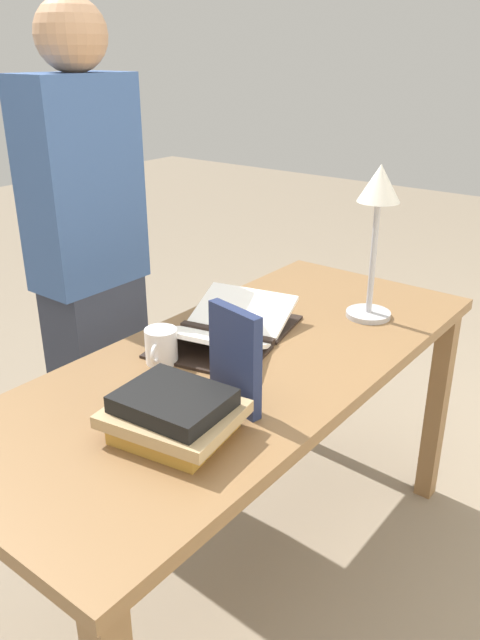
# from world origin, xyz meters

# --- Properties ---
(ground_plane) EXTENTS (12.00, 12.00, 0.00)m
(ground_plane) POSITION_xyz_m (0.00, 0.00, 0.00)
(ground_plane) COLOR gray
(reading_desk) EXTENTS (1.57, 0.67, 0.77)m
(reading_desk) POSITION_xyz_m (0.00, 0.00, 0.67)
(reading_desk) COLOR brown
(reading_desk) RESTS_ON ground_plane
(open_book) EXTENTS (0.49, 0.38, 0.08)m
(open_book) POSITION_xyz_m (-0.07, -0.12, 0.79)
(open_book) COLOR black
(open_book) RESTS_ON reading_desk
(book_stack_tall) EXTENTS (0.26, 0.29, 0.10)m
(book_stack_tall) POSITION_xyz_m (0.38, 0.10, 0.82)
(book_stack_tall) COLOR #BC8933
(book_stack_tall) RESTS_ON reading_desk
(book_standing_upright) EXTENTS (0.05, 0.15, 0.24)m
(book_standing_upright) POSITION_xyz_m (0.21, 0.14, 0.89)
(book_standing_upright) COLOR #1E284C
(book_standing_upright) RESTS_ON reading_desk
(reading_lamp) EXTENTS (0.13, 0.13, 0.46)m
(reading_lamp) POSITION_xyz_m (-0.45, 0.13, 1.10)
(reading_lamp) COLOR #ADADB2
(reading_lamp) RESTS_ON reading_desk
(coffee_mug) EXTENTS (0.11, 0.08, 0.09)m
(coffee_mug) POSITION_xyz_m (0.15, -0.15, 0.82)
(coffee_mug) COLOR white
(coffee_mug) RESTS_ON reading_desk
(person_reader) EXTENTS (0.36, 0.23, 1.66)m
(person_reader) POSITION_xyz_m (-0.09, -0.72, 0.83)
(person_reader) COLOR #2D3342
(person_reader) RESTS_ON ground_plane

